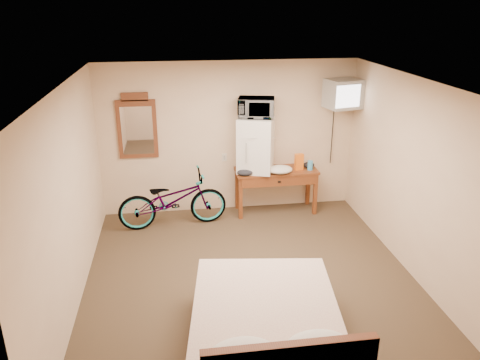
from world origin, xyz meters
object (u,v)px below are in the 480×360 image
Objects in this scene: crt_television at (343,94)px; mini_fridge at (256,144)px; desk at (277,177)px; wall_mirror at (137,127)px; microwave at (256,108)px; bicycle at (173,200)px; bed at (267,332)px; blue_cup at (310,165)px.

mini_fridge is at bearing 178.76° from crt_television.
desk is 1.29× the size of wall_mirror.
mini_fridge is (-0.35, 0.05, 0.57)m from desk.
crt_television is (1.39, -0.03, 0.18)m from microwave.
bicycle is 0.81× the size of bed.
crt_television is at bearing 1.13° from desk.
crt_television is at bearing 12.01° from microwave.
blue_cup is 2.31m from bicycle.
bicycle is (-2.76, -0.29, -1.54)m from crt_television.
wall_mirror is (-2.77, 0.32, 0.67)m from blue_cup.
bicycle is (0.50, -0.54, -1.05)m from wall_mirror.
crt_television is at bearing -90.50° from bicycle.
blue_cup is at bearing -171.88° from crt_television.
bicycle reaches higher than desk.
bed is (-0.83, -3.38, -0.33)m from desk.
mini_fridge is at bearing -6.77° from wall_mirror.
crt_television is 0.38× the size of bicycle.
crt_television is 4.23m from bed.
mini_fridge is 0.53× the size of bicycle.
desk is 1.71m from crt_television.
desk is 1.22m from microwave.
bicycle is at bearing -166.95° from mini_fridge.
crt_television is (0.50, 0.07, 1.15)m from blue_cup.
bicycle is (-2.27, -0.22, -0.38)m from blue_cup.
blue_cup is 0.24× the size of crt_television.
wall_mirror is (-1.87, 0.22, 0.30)m from mini_fridge.
bed is at bearing -118.89° from crt_television.
mini_fridge is at bearing 171.67° from desk.
mini_fridge is 0.60m from microwave.
wall_mirror is (-1.87, 0.22, -0.30)m from microwave.
blue_cup is 2.86m from wall_mirror.
blue_cup is 0.07× the size of bed.
crt_television reaches higher than microwave.
microwave reaches higher than blue_cup.
mini_fridge is at bearing -110.50° from microwave.
desk is at bearing 76.21° from bed.
blue_cup is 3.64m from bed.
blue_cup is 0.15× the size of wall_mirror.
blue_cup is at bearing 67.51° from bed.
desk is 0.67m from mini_fridge.
mini_fridge reaches higher than desk.
bed is (-1.88, -3.40, -1.68)m from crt_television.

